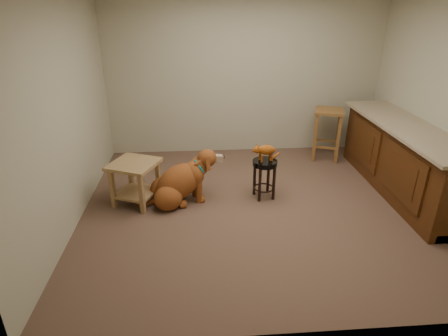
{
  "coord_description": "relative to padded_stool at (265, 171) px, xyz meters",
  "views": [
    {
      "loc": [
        -0.81,
        -4.12,
        2.42
      ],
      "look_at": [
        -0.48,
        0.23,
        0.45
      ],
      "focal_mm": 30.0,
      "sensor_mm": 36.0,
      "label": 1
    }
  ],
  "objects": [
    {
      "name": "floor",
      "position": [
        -0.06,
        -0.25,
        -0.37
      ],
      "size": [
        4.5,
        4.0,
        0.01
      ],
      "primitive_type": "cube",
      "color": "brown",
      "rests_on": "ground"
    },
    {
      "name": "padded_stool",
      "position": [
        0.0,
        0.0,
        0.0
      ],
      "size": [
        0.32,
        0.32,
        0.53
      ],
      "rotation": [
        0.0,
        0.0,
        0.2
      ],
      "color": "black",
      "rests_on": "ground"
    },
    {
      "name": "golden_retriever",
      "position": [
        -1.1,
        -0.05,
        -0.1
      ],
      "size": [
        1.13,
        0.65,
        0.73
      ],
      "rotation": [
        0.0,
        0.0,
        0.27
      ],
      "color": "brown",
      "rests_on": "ground"
    },
    {
      "name": "side_table",
      "position": [
        -1.66,
        -0.03,
        -0.0
      ],
      "size": [
        0.72,
        0.72,
        0.57
      ],
      "rotation": [
        0.0,
        0.0,
        -0.41
      ],
      "color": "olive",
      "rests_on": "ground"
    },
    {
      "name": "wood_stool",
      "position": [
        1.25,
        1.26,
        0.06
      ],
      "size": [
        0.57,
        0.57,
        0.83
      ],
      "rotation": [
        0.0,
        0.0,
        -0.34
      ],
      "color": "brown",
      "rests_on": "ground"
    },
    {
      "name": "tabby_kitten",
      "position": [
        -0.01,
        -0.0,
        0.29
      ],
      "size": [
        0.4,
        0.21,
        0.26
      ],
      "rotation": [
        0.0,
        0.0,
        0.2
      ],
      "color": "#8F410E",
      "rests_on": "padded_stool"
    },
    {
      "name": "room_shell",
      "position": [
        -0.06,
        -0.25,
        1.3
      ],
      "size": [
        4.54,
        4.04,
        2.62
      ],
      "color": "#A9A588",
      "rests_on": "ground"
    },
    {
      "name": "cabinet_run",
      "position": [
        1.89,
        0.05,
        0.07
      ],
      "size": [
        0.7,
        2.56,
        0.94
      ],
      "color": "#4B270D",
      "rests_on": "ground"
    }
  ]
}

